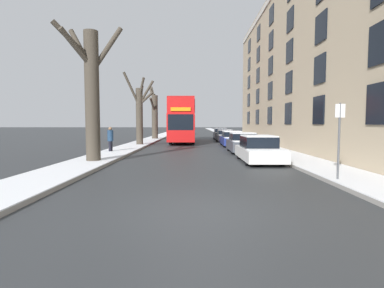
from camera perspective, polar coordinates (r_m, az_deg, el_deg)
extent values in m
plane|color=#303335|center=(6.98, 1.96, -12.64)|extent=(320.00, 320.00, 0.00)
cube|color=gray|center=(59.95, -4.53, 2.04)|extent=(2.27, 130.00, 0.13)
cube|color=white|center=(59.95, -4.53, 2.12)|extent=(2.24, 130.00, 0.03)
cube|color=gray|center=(59.98, 5.80, 2.03)|extent=(2.27, 130.00, 0.13)
cube|color=white|center=(59.98, 5.80, 2.11)|extent=(2.24, 130.00, 0.03)
cube|color=tan|center=(26.98, 25.80, 13.74)|extent=(9.00, 35.66, 13.56)
cube|color=black|center=(12.88, 31.95, 6.53)|extent=(0.08, 1.40, 1.52)
cube|color=black|center=(17.55, 22.97, 5.95)|extent=(0.08, 1.40, 1.52)
cube|color=black|center=(22.48, 17.85, 5.55)|extent=(0.08, 1.40, 1.52)
cube|color=black|center=(27.51, 14.58, 5.27)|extent=(0.08, 1.40, 1.52)
cube|color=black|center=(32.61, 12.34, 5.07)|extent=(0.08, 1.40, 1.52)
cube|color=black|center=(37.74, 10.70, 4.92)|extent=(0.08, 1.40, 1.52)
cube|color=black|center=(13.18, 32.30, 15.98)|extent=(0.08, 1.40, 1.52)
cube|color=black|center=(17.78, 23.16, 12.95)|extent=(0.08, 1.40, 1.52)
cube|color=black|center=(22.65, 17.96, 11.04)|extent=(0.08, 1.40, 1.52)
cube|color=black|center=(27.65, 14.66, 9.77)|extent=(0.08, 1.40, 1.52)
cube|color=black|center=(32.73, 12.39, 8.87)|extent=(0.08, 1.40, 1.52)
cube|color=black|center=(37.85, 10.74, 8.21)|extent=(0.08, 1.40, 1.52)
cube|color=black|center=(18.26, 23.35, 19.68)|extent=(0.08, 1.40, 1.52)
cube|color=black|center=(23.03, 18.08, 16.40)|extent=(0.08, 1.40, 1.52)
cube|color=black|center=(27.96, 14.74, 14.19)|extent=(0.08, 1.40, 1.52)
cube|color=black|center=(32.99, 12.45, 12.63)|extent=(0.08, 1.40, 1.52)
cube|color=black|center=(38.07, 10.79, 11.46)|extent=(0.08, 1.40, 1.52)
cube|color=black|center=(23.60, 18.20, 21.54)|extent=(0.08, 1.40, 1.52)
cube|color=black|center=(28.44, 14.82, 18.49)|extent=(0.08, 1.40, 1.52)
cube|color=black|center=(33.39, 12.51, 16.31)|extent=(0.08, 1.40, 1.52)
cube|color=black|center=(38.42, 10.83, 14.67)|extent=(0.08, 1.40, 1.52)
cube|color=black|center=(29.06, 14.90, 22.63)|extent=(0.08, 1.40, 1.52)
cube|color=black|center=(33.93, 12.56, 19.88)|extent=(0.08, 1.40, 1.52)
cube|color=black|center=(38.89, 10.87, 17.81)|extent=(0.08, 1.40, 1.52)
cylinder|color=#423A30|center=(15.71, -18.48, 8.29)|extent=(0.70, 0.70, 6.49)
cylinder|color=#423A30|center=(15.50, -21.11, 16.64)|extent=(1.12, 1.74, 1.59)
cylinder|color=#423A30|center=(16.49, -20.37, 16.47)|extent=(1.44, 0.78, 2.14)
cylinder|color=#423A30|center=(15.79, -21.78, 17.59)|extent=(1.60, 1.48, 1.73)
cylinder|color=#423A30|center=(16.18, -16.00, 16.84)|extent=(1.60, 0.93, 2.42)
cylinder|color=#423A30|center=(27.02, -9.99, 5.03)|extent=(0.60, 0.60, 5.11)
cylinder|color=#423A30|center=(27.06, -8.73, 9.65)|extent=(1.42, 0.22, 2.17)
cylinder|color=#423A30|center=(26.83, -11.42, 10.17)|extent=(1.40, 1.22, 2.89)
cylinder|color=#423A30|center=(26.85, -9.61, 10.52)|extent=(0.81, 0.90, 1.76)
cylinder|color=#423A30|center=(28.11, -9.71, 8.93)|extent=(0.26, 2.15, 2.19)
cylinder|color=#423A30|center=(26.92, -8.78, 8.56)|extent=(1.38, 0.40, 1.20)
cylinder|color=#423A30|center=(37.40, -7.09, 5.00)|extent=(0.74, 0.74, 5.46)
cylinder|color=#423A30|center=(38.20, -7.61, 9.35)|extent=(1.12, 1.49, 2.05)
cylinder|color=#423A30|center=(38.56, -7.44, 9.55)|extent=(0.96, 2.14, 1.95)
cylinder|color=#423A30|center=(38.11, -7.15, 7.68)|extent=(0.50, 1.52, 2.45)
cylinder|color=#423A30|center=(36.64, -7.51, 7.37)|extent=(0.57, 1.90, 1.73)
cube|color=red|center=(32.03, -1.71, 3.23)|extent=(2.50, 11.42, 2.56)
cube|color=red|center=(32.07, -1.71, 6.79)|extent=(2.45, 11.19, 1.41)
cube|color=#B31212|center=(32.11, -1.72, 8.15)|extent=(2.45, 11.19, 0.12)
cube|color=black|center=(32.02, -1.71, 4.12)|extent=(2.53, 10.05, 1.33)
cube|color=black|center=(32.07, -1.71, 6.91)|extent=(2.53, 10.05, 1.07)
cube|color=black|center=(26.34, -2.18, 4.17)|extent=(2.25, 0.06, 1.40)
cube|color=orange|center=(26.36, -2.18, 6.65)|extent=(1.75, 0.05, 0.32)
cylinder|color=black|center=(28.70, -4.11, 0.99)|extent=(0.30, 1.08, 1.08)
cylinder|color=black|center=(28.61, 0.20, 0.99)|extent=(0.30, 1.08, 1.08)
cylinder|color=black|center=(35.30, -3.25, 1.53)|extent=(0.30, 1.08, 1.08)
cylinder|color=black|center=(35.23, 0.25, 1.53)|extent=(0.30, 1.08, 1.08)
cube|color=silver|center=(15.93, 12.61, -1.75)|extent=(1.87, 4.57, 0.56)
cube|color=black|center=(16.07, 12.50, 0.35)|extent=(1.60, 2.29, 0.59)
cube|color=white|center=(16.05, 12.52, 1.52)|extent=(1.57, 2.17, 0.06)
cube|color=white|center=(14.33, 13.99, -1.18)|extent=(1.68, 1.19, 0.05)
cylinder|color=black|center=(14.45, 10.55, -2.83)|extent=(0.20, 0.62, 0.62)
cylinder|color=black|center=(14.83, 16.83, -2.76)|extent=(0.20, 0.62, 0.62)
cylinder|color=black|center=(17.14, 8.95, -1.76)|extent=(0.20, 0.62, 0.62)
cylinder|color=black|center=(17.46, 14.30, -1.74)|extent=(0.20, 0.62, 0.62)
cube|color=#474C56|center=(20.98, 9.65, -0.23)|extent=(1.89, 4.05, 0.66)
cube|color=black|center=(21.11, 9.60, 1.35)|extent=(1.62, 2.03, 0.48)
cube|color=white|center=(21.10, 9.61, 2.09)|extent=(1.59, 1.92, 0.06)
cube|color=white|center=(19.55, 10.34, 0.51)|extent=(1.70, 1.06, 0.05)
cylinder|color=black|center=(19.68, 7.81, -0.99)|extent=(0.20, 0.65, 0.65)
cylinder|color=black|center=(19.96, 12.57, -0.98)|extent=(0.20, 0.65, 0.65)
cylinder|color=black|center=(22.08, 7.01, -0.45)|extent=(0.20, 0.65, 0.65)
cylinder|color=black|center=(22.34, 11.26, -0.45)|extent=(0.20, 0.65, 0.65)
cube|color=navy|center=(26.81, 7.64, 0.63)|extent=(1.84, 4.32, 0.62)
cube|color=black|center=(26.95, 7.61, 1.82)|extent=(1.58, 2.16, 0.48)
cube|color=white|center=(26.94, 7.61, 2.41)|extent=(1.55, 2.05, 0.08)
cube|color=white|center=(25.27, 8.09, 1.20)|extent=(1.66, 1.13, 0.06)
cylinder|color=black|center=(25.44, 6.19, 0.11)|extent=(0.20, 0.64, 0.64)
cylinder|color=black|center=(25.65, 9.80, 0.11)|extent=(0.20, 0.64, 0.64)
cylinder|color=black|center=(28.01, 5.67, 0.46)|extent=(0.20, 0.64, 0.64)
cylinder|color=black|center=(28.21, 8.95, 0.46)|extent=(0.20, 0.64, 0.64)
cube|color=black|center=(33.11, 6.27, 1.25)|extent=(1.76, 4.18, 0.61)
cube|color=black|center=(33.25, 6.25, 2.22)|extent=(1.52, 2.09, 0.49)
cube|color=white|center=(33.25, 6.26, 2.68)|extent=(1.48, 1.99, 0.05)
cube|color=white|center=(31.62, 6.55, 1.72)|extent=(1.59, 1.09, 0.04)
cylinder|color=black|center=(31.80, 5.12, 0.88)|extent=(0.20, 0.65, 0.65)
cylinder|color=black|center=(31.96, 7.88, 0.87)|extent=(0.20, 0.65, 0.65)
cylinder|color=black|center=(34.30, 4.78, 1.10)|extent=(0.20, 0.65, 0.65)
cylinder|color=black|center=(34.45, 7.34, 1.09)|extent=(0.20, 0.65, 0.65)
cube|color=#474C56|center=(38.61, 5.45, 1.71)|extent=(1.71, 4.02, 0.72)
cube|color=black|center=(38.75, 5.43, 2.61)|extent=(1.47, 2.01, 0.50)
cube|color=white|center=(38.75, 5.43, 3.01)|extent=(1.44, 1.91, 0.04)
cube|color=white|center=(37.17, 5.64, 2.20)|extent=(1.54, 1.05, 0.03)
cylinder|color=black|center=(37.36, 4.47, 1.33)|extent=(0.20, 0.66, 0.66)
cylinder|color=black|center=(37.49, 6.74, 1.32)|extent=(0.20, 0.66, 0.66)
cylinder|color=black|center=(39.76, 4.22, 1.49)|extent=(0.20, 0.66, 0.66)
cylinder|color=black|center=(39.89, 6.36, 1.48)|extent=(0.20, 0.66, 0.66)
cube|color=#9EA3AD|center=(54.30, -2.19, 3.15)|extent=(2.04, 5.59, 2.14)
cube|color=black|center=(51.53, -2.34, 3.67)|extent=(1.79, 0.06, 0.94)
cylinder|color=black|center=(52.59, -3.26, 2.09)|extent=(0.22, 0.68, 0.68)
cylinder|color=black|center=(52.50, -1.30, 2.09)|extent=(0.22, 0.68, 0.68)
cylinder|color=black|center=(56.15, -3.02, 2.20)|extent=(0.22, 0.68, 0.68)
cylinder|color=black|center=(56.07, -1.19, 2.20)|extent=(0.22, 0.68, 0.68)
cylinder|color=black|center=(20.62, -15.35, -0.63)|extent=(0.18, 0.18, 0.83)
cylinder|color=black|center=(20.78, -15.14, -0.59)|extent=(0.18, 0.18, 0.83)
cylinder|color=navy|center=(20.65, -15.28, 1.53)|extent=(0.39, 0.39, 0.72)
sphere|color=#8C6647|center=(20.64, -15.31, 2.85)|extent=(0.23, 0.23, 0.23)
cylinder|color=#4C4F54|center=(10.94, 26.17, 0.04)|extent=(0.07, 0.07, 2.66)
cube|color=silver|center=(10.91, 26.39, 5.71)|extent=(0.32, 0.02, 0.44)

